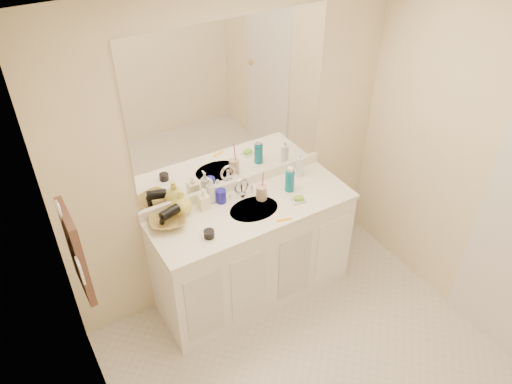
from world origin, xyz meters
name	(u,v)px	position (x,y,z in m)	size (l,w,h in m)	color
ceiling	(382,45)	(0.00, 0.00, 2.40)	(2.60, 2.60, 0.02)	white
wall_back	(233,152)	(0.00, 1.30, 1.20)	(2.60, 0.02, 2.40)	beige
wall_left	(115,371)	(-1.30, 0.00, 1.20)	(0.02, 2.60, 2.40)	beige
wall_right	(505,189)	(1.30, 0.00, 1.20)	(0.02, 2.60, 2.40)	beige
vanity_cabinet	(253,253)	(0.00, 1.02, 0.42)	(1.50, 0.55, 0.85)	white
countertop	(252,209)	(0.00, 1.02, 0.86)	(1.52, 0.57, 0.03)	white
backsplash	(235,185)	(0.00, 1.29, 0.92)	(1.52, 0.03, 0.08)	white
sink_basin	(254,210)	(0.00, 1.00, 0.87)	(0.37, 0.37, 0.02)	beige
faucet	(241,190)	(0.00, 1.18, 0.94)	(0.02, 0.02, 0.11)	silver
mirror	(232,107)	(0.00, 1.29, 1.56)	(1.48, 0.01, 1.20)	white
blue_mug	(221,196)	(-0.16, 1.20, 0.93)	(0.08, 0.08, 0.10)	#1A169E
tan_cup	(262,193)	(0.11, 1.08, 0.93)	(0.08, 0.08, 0.11)	tan
toothbrush	(263,181)	(0.12, 1.08, 1.03)	(0.01, 0.01, 0.18)	#DB3979
mouthwash_bottle	(290,181)	(0.35, 1.06, 0.96)	(0.07, 0.07, 0.17)	#0A6883
clear_pump_bottle	(300,167)	(0.52, 1.18, 0.96)	(0.06, 0.06, 0.16)	white
soap_dish	(299,200)	(0.33, 0.92, 0.89)	(0.10, 0.08, 0.01)	silver
green_soap	(299,198)	(0.33, 0.92, 0.90)	(0.07, 0.05, 0.02)	#79BE2E
orange_comb	(284,220)	(0.12, 0.79, 0.88)	(0.11, 0.02, 0.00)	#FEAD1A
dark_jar	(209,234)	(-0.41, 0.90, 0.91)	(0.07, 0.07, 0.05)	black
soap_bottle_white	(211,190)	(-0.22, 1.24, 0.98)	(0.08, 0.08, 0.20)	silver
soap_bottle_cream	(204,199)	(-0.30, 1.20, 0.96)	(0.07, 0.08, 0.17)	#FFF8CF
soap_bottle_yellow	(181,202)	(-0.46, 1.23, 0.98)	(0.15, 0.15, 0.19)	#DDDC56
wicker_basket	(168,220)	(-0.59, 1.17, 0.91)	(0.26, 0.26, 0.06)	olive
hair_dryer	(170,213)	(-0.57, 1.17, 0.97)	(0.07, 0.07, 0.14)	black
towel_ring	(59,210)	(-1.27, 0.77, 1.55)	(0.11, 0.11, 0.01)	silver
hand_towel	(76,252)	(-1.25, 0.77, 1.25)	(0.04, 0.32, 0.55)	#38251E
switch_plate	(80,270)	(-1.27, 0.57, 1.30)	(0.01, 0.09, 0.13)	white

